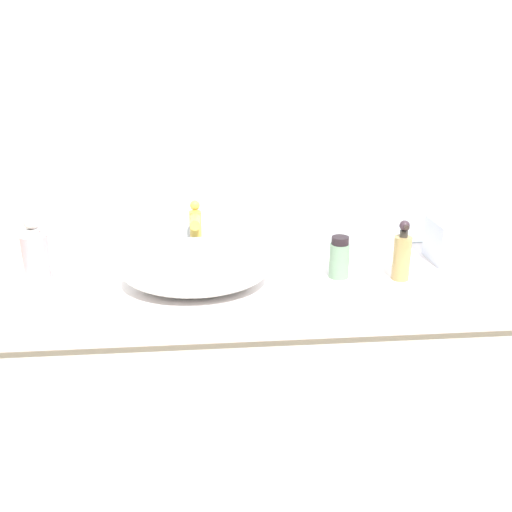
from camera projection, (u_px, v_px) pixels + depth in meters
bathroom_wall_rear at (335, 114)px, 1.80m from camera, size 6.00×0.06×2.60m
vanity_counter at (308, 417)px, 1.82m from camera, size 1.78×0.53×0.90m
wall_mirror_panel at (303, 51)px, 1.69m from camera, size 1.70×0.01×1.16m
sink_basin at (196, 266)px, 1.58m from camera, size 0.39×0.31×0.12m
faucet at (196, 230)px, 1.73m from camera, size 0.03×0.12×0.18m
soap_dispenser at (36, 255)px, 1.60m from camera, size 0.07×0.07×0.20m
lotion_bottle at (339, 258)px, 1.65m from camera, size 0.05×0.05×0.12m
spray_can at (402, 255)px, 1.63m from camera, size 0.05×0.05×0.17m
tissue_box at (455, 238)px, 1.76m from camera, size 0.14×0.14×0.16m
candle_jar at (86, 273)px, 1.64m from camera, size 0.06×0.06×0.05m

